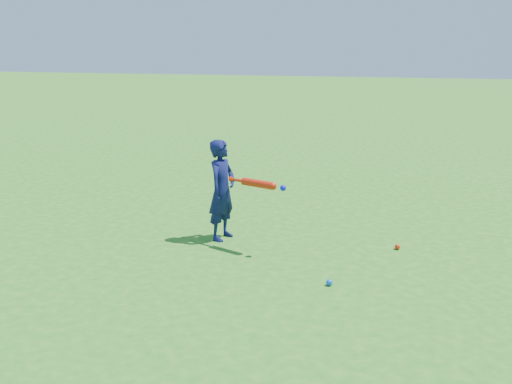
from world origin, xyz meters
TOP-DOWN VIEW (x-y plane):
  - ground at (0.00, 0.00)m, footprint 80.00×80.00m
  - child at (0.37, -0.31)m, footprint 0.35×0.48m
  - ground_ball_red at (2.40, -0.07)m, footprint 0.06×0.06m
  - ground_ball_blue at (1.86, -1.32)m, footprint 0.06×0.06m
  - bat_swing at (0.92, -0.55)m, footprint 0.74×0.30m

SIDE VIEW (x-z plane):
  - ground at x=0.00m, z-range 0.00..0.00m
  - ground_ball_red at x=2.40m, z-range 0.00..0.06m
  - ground_ball_blue at x=1.86m, z-range 0.00..0.06m
  - child at x=0.37m, z-range 0.00..1.20m
  - bat_swing at x=0.92m, z-range 0.72..0.81m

